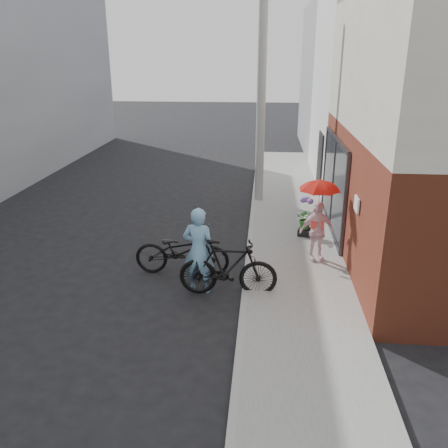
# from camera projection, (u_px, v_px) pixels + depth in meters

# --- Properties ---
(ground) EXTENTS (80.00, 80.00, 0.00)m
(ground) POSITION_uv_depth(u_px,v_px,m) (203.00, 283.00, 10.33)
(ground) COLOR black
(ground) RESTS_ON ground
(sidewalk) EXTENTS (2.20, 24.00, 0.12)m
(sidewalk) POSITION_uv_depth(u_px,v_px,m) (295.00, 248.00, 12.01)
(sidewalk) COLOR gray
(sidewalk) RESTS_ON ground
(curb) EXTENTS (0.12, 24.00, 0.12)m
(curb) POSITION_uv_depth(u_px,v_px,m) (249.00, 246.00, 12.10)
(curb) COLOR #9E9E99
(curb) RESTS_ON ground
(plaster_building) EXTENTS (8.00, 6.00, 7.00)m
(plaster_building) POSITION_uv_depth(u_px,v_px,m) (433.00, 89.00, 16.97)
(plaster_building) COLOR silver
(plaster_building) RESTS_ON ground
(east_building_far) EXTENTS (8.00, 8.00, 7.00)m
(east_building_far) POSITION_uv_depth(u_px,v_px,m) (387.00, 79.00, 23.53)
(east_building_far) COLOR gray
(east_building_far) RESTS_ON ground
(utility_pole) EXTENTS (0.28, 0.28, 7.00)m
(utility_pole) POSITION_uv_depth(u_px,v_px,m) (261.00, 94.00, 14.66)
(utility_pole) COLOR #9E9E99
(utility_pole) RESTS_ON ground
(officer) EXTENTS (0.73, 0.54, 1.83)m
(officer) POSITION_uv_depth(u_px,v_px,m) (199.00, 250.00, 9.68)
(officer) COLOR #74AACF
(officer) RESTS_ON ground
(bike_left) EXTENTS (2.13, 0.76, 1.11)m
(bike_left) POSITION_uv_depth(u_px,v_px,m) (182.00, 251.00, 10.56)
(bike_left) COLOR black
(bike_left) RESTS_ON ground
(bike_right) EXTENTS (2.02, 0.60, 1.21)m
(bike_right) POSITION_uv_depth(u_px,v_px,m) (228.00, 268.00, 9.62)
(bike_right) COLOR black
(bike_right) RESTS_ON ground
(kimono_woman) EXTENTS (0.89, 0.56, 1.42)m
(kimono_woman) POSITION_uv_depth(u_px,v_px,m) (317.00, 231.00, 10.96)
(kimono_woman) COLOR #F5CED6
(kimono_woman) RESTS_ON sidewalk
(parasol) EXTENTS (0.90, 0.90, 0.79)m
(parasol) POSITION_uv_depth(u_px,v_px,m) (320.00, 185.00, 10.58)
(parasol) COLOR red
(parasol) RESTS_ON kimono_woman
(planter) EXTENTS (0.43, 0.43, 0.19)m
(planter) POSITION_uv_depth(u_px,v_px,m) (305.00, 232.00, 12.65)
(planter) COLOR black
(planter) RESTS_ON sidewalk
(potted_plant) EXTENTS (0.50, 0.44, 0.56)m
(potted_plant) POSITION_uv_depth(u_px,v_px,m) (306.00, 219.00, 12.53)
(potted_plant) COLOR #2F692A
(potted_plant) RESTS_ON planter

